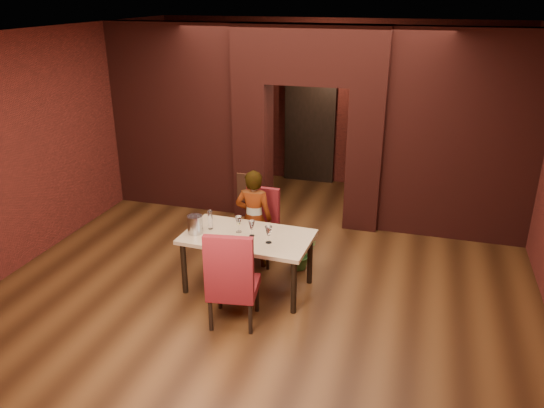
{
  "coord_description": "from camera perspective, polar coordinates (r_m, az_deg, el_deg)",
  "views": [
    {
      "loc": [
        1.84,
        -6.27,
        3.68
      ],
      "look_at": [
        -0.02,
        0.0,
        1.03
      ],
      "focal_mm": 35.0,
      "sensor_mm": 36.0,
      "label": 1
    }
  ],
  "objects": [
    {
      "name": "pillar_right",
      "position": [
        8.69,
        10.0,
        4.82
      ],
      "size": [
        0.55,
        0.55,
        2.3
      ],
      "primitive_type": "cube",
      "color": "maroon",
      "rests_on": "ground"
    },
    {
      "name": "water_bottle",
      "position": [
        6.94,
        -6.67,
        -1.65
      ],
      "size": [
        0.06,
        0.06,
        0.27
      ],
      "primitive_type": "cylinder",
      "color": "white",
      "rests_on": "dining_table"
    },
    {
      "name": "rear_door_frame",
      "position": [
        10.74,
        4.06,
        7.84
      ],
      "size": [
        1.02,
        0.04,
        2.22
      ],
      "primitive_type": "cube",
      "color": "black",
      "rests_on": "ground"
    },
    {
      "name": "wine_bucket",
      "position": [
        6.86,
        -8.27,
        -2.19
      ],
      "size": [
        0.2,
        0.2,
        0.24
      ],
      "primitive_type": "cylinder",
      "color": "#AAABB1",
      "rests_on": "dining_table"
    },
    {
      "name": "wine_glass_a",
      "position": [
        6.83,
        -3.61,
        -2.18
      ],
      "size": [
        0.09,
        0.09,
        0.22
      ],
      "primitive_type": null,
      "color": "white",
      "rests_on": "dining_table"
    },
    {
      "name": "chair_near",
      "position": [
        6.19,
        -4.16,
        -7.7
      ],
      "size": [
        0.63,
        0.63,
        1.22
      ],
      "primitive_type": "cube",
      "rotation": [
        0.0,
        0.0,
        3.29
      ],
      "color": "maroon",
      "rests_on": "ground"
    },
    {
      "name": "dining_table",
      "position": [
        6.96,
        -2.6,
        -6.22
      ],
      "size": [
        1.67,
        0.98,
        0.77
      ],
      "primitive_type": "cube",
      "rotation": [
        0.0,
        0.0,
        -0.04
      ],
      "color": "tan",
      "rests_on": "ground"
    },
    {
      "name": "wall_back",
      "position": [
        10.64,
        6.4,
        10.66
      ],
      "size": [
        7.0,
        0.04,
        3.2
      ],
      "primitive_type": "cube",
      "color": "maroon",
      "rests_on": "ground"
    },
    {
      "name": "wing_wall_left",
      "position": [
        9.5,
        -10.25,
        9.09
      ],
      "size": [
        2.28,
        0.35,
        3.2
      ],
      "primitive_type": "cube",
      "color": "maroon",
      "rests_on": "ground"
    },
    {
      "name": "wall_left",
      "position": [
        8.49,
        -23.24,
        6.11
      ],
      "size": [
        0.04,
        8.0,
        3.2
      ],
      "primitive_type": "cube",
      "color": "maroon",
      "rests_on": "ground"
    },
    {
      "name": "wine_glass_b",
      "position": [
        6.72,
        -2.2,
        -2.65
      ],
      "size": [
        0.08,
        0.08,
        0.21
      ],
      "primitive_type": null,
      "color": "white",
      "rests_on": "dining_table"
    },
    {
      "name": "pillar_left",
      "position": [
        9.08,
        -2.01,
        5.9
      ],
      "size": [
        0.55,
        0.55,
        2.3
      ],
      "primitive_type": "cube",
      "color": "maroon",
      "rests_on": "ground"
    },
    {
      "name": "floor",
      "position": [
        7.5,
        0.18,
        -7.31
      ],
      "size": [
        8.0,
        8.0,
        0.0
      ],
      "primitive_type": "plane",
      "color": "#4C2A13",
      "rests_on": "ground"
    },
    {
      "name": "person_seated",
      "position": [
        7.39,
        -1.97,
        -1.59
      ],
      "size": [
        0.54,
        0.38,
        1.42
      ],
      "primitive_type": "imported",
      "rotation": [
        0.0,
        0.0,
        3.21
      ],
      "color": "white",
      "rests_on": "ground"
    },
    {
      "name": "tasting_sheet",
      "position": [
        6.66,
        -5.95,
        -3.96
      ],
      "size": [
        0.34,
        0.29,
        0.0
      ],
      "primitive_type": "cube",
      "rotation": [
        0.0,
        0.0,
        0.24
      ],
      "color": "silver",
      "rests_on": "dining_table"
    },
    {
      "name": "wall_front",
      "position": [
        3.58,
        -18.83,
        -14.72
      ],
      "size": [
        7.0,
        0.04,
        3.2
      ],
      "primitive_type": "cube",
      "color": "maroon",
      "rests_on": "ground"
    },
    {
      "name": "chair_far",
      "position": [
        7.56,
        -1.45,
        -2.52
      ],
      "size": [
        0.5,
        0.5,
        1.07
      ],
      "primitive_type": "cube",
      "rotation": [
        0.0,
        0.0,
        -0.03
      ],
      "color": "maroon",
      "rests_on": "ground"
    },
    {
      "name": "potted_plant",
      "position": [
        7.51,
        3.05,
        -5.29
      ],
      "size": [
        0.55,
        0.54,
        0.46
      ],
      "primitive_type": "imported",
      "rotation": [
        0.0,
        0.0,
        0.63
      ],
      "color": "#2D5B23",
      "rests_on": "ground"
    },
    {
      "name": "ceiling",
      "position": [
        6.55,
        0.21,
        17.89
      ],
      "size": [
        7.0,
        8.0,
        0.04
      ],
      "primitive_type": "cube",
      "color": "silver",
      "rests_on": "ground"
    },
    {
      "name": "lintel",
      "position": [
        8.52,
        4.15,
        15.76
      ],
      "size": [
        2.45,
        0.55,
        0.9
      ],
      "primitive_type": "cube",
      "color": "maroon",
      "rests_on": "ground"
    },
    {
      "name": "wine_glass_c",
      "position": [
        6.53,
        -0.37,
        -3.3
      ],
      "size": [
        0.09,
        0.09,
        0.23
      ],
      "primitive_type": null,
      "color": "white",
      "rests_on": "dining_table"
    },
    {
      "name": "wing_wall_right",
      "position": [
        8.54,
        19.69,
        6.69
      ],
      "size": [
        2.28,
        0.35,
        3.2
      ],
      "primitive_type": "cube",
      "color": "maroon",
      "rests_on": "ground"
    },
    {
      "name": "rear_door",
      "position": [
        10.78,
        4.1,
        7.89
      ],
      "size": [
        0.9,
        0.08,
        2.1
      ],
      "primitive_type": "cube",
      "color": "black",
      "rests_on": "ground"
    },
    {
      "name": "vent_panel",
      "position": [
        9.01,
        -2.55,
        1.72
      ],
      "size": [
        0.4,
        0.03,
        0.5
      ],
      "primitive_type": "cube",
      "color": "brown",
      "rests_on": "ground"
    }
  ]
}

